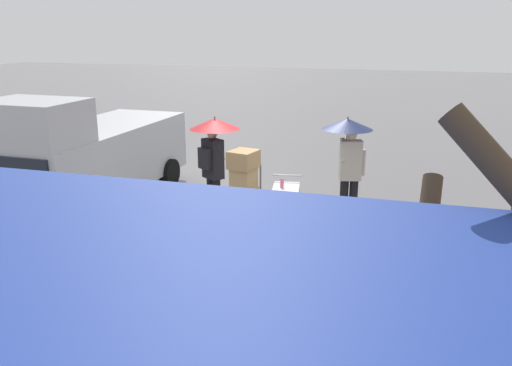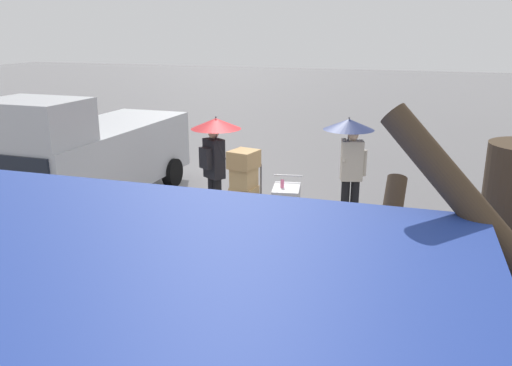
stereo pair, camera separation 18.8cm
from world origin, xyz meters
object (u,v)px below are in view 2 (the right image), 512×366
(shopping_cart_vendor, at_px, (286,202))
(hand_dolly_boxes, at_px, (244,186))
(pedestrian_black_side, at_px, (350,144))
(cargo_van_parked_right, at_px, (92,154))
(pedestrian_pink_side, at_px, (215,144))

(shopping_cart_vendor, relative_size, hand_dolly_boxes, 0.65)
(hand_dolly_boxes, distance_m, pedestrian_black_side, 2.38)
(cargo_van_parked_right, height_order, shopping_cart_vendor, cargo_van_parked_right)
(shopping_cart_vendor, height_order, pedestrian_black_side, pedestrian_black_side)
(shopping_cart_vendor, xyz_separation_m, pedestrian_pink_side, (1.65, -0.33, 1.00))
(cargo_van_parked_right, bearing_deg, pedestrian_black_side, -169.33)
(cargo_van_parked_right, relative_size, hand_dolly_boxes, 3.31)
(pedestrian_pink_side, relative_size, pedestrian_black_side, 1.00)
(pedestrian_pink_side, bearing_deg, cargo_van_parked_right, 5.31)
(cargo_van_parked_right, height_order, pedestrian_pink_side, cargo_van_parked_right)
(cargo_van_parked_right, distance_m, pedestrian_black_side, 5.67)
(shopping_cart_vendor, distance_m, hand_dolly_boxes, 0.89)
(pedestrian_pink_side, bearing_deg, pedestrian_black_side, -163.84)
(cargo_van_parked_right, xyz_separation_m, hand_dolly_boxes, (-3.73, 0.32, -0.28))
(hand_dolly_boxes, bearing_deg, pedestrian_black_side, -143.25)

